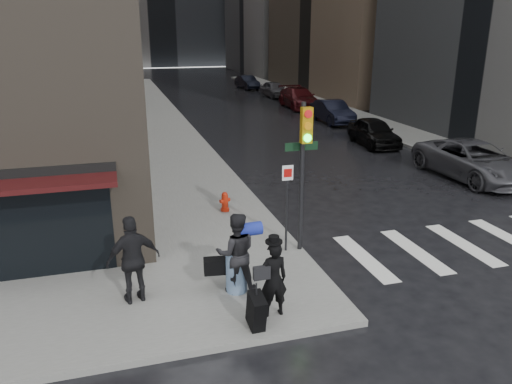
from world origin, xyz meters
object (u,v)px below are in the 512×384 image
man_jeans (236,253)px  parked_car_0 (474,160)px  parked_car_1 (374,132)px  parked_car_5 (247,82)px  man_greycoat (133,260)px  parked_car_2 (333,112)px  parked_car_3 (299,98)px  parked_car_4 (274,89)px  traffic_light (302,158)px  fire_hydrant (225,202)px  man_overcoat (270,284)px

man_jeans → parked_car_0: 13.52m
parked_car_1 → parked_car_5: size_ratio=1.04×
parked_car_5 → man_greycoat: bearing=-113.7°
parked_car_2 → parked_car_3: size_ratio=0.83×
man_jeans → parked_car_4: 35.45m
parked_car_1 → parked_car_4: 20.11m
man_greycoat → parked_car_5: size_ratio=0.50×
traffic_light → parked_car_5: bearing=77.2°
traffic_light → parked_car_5: traffic_light is taller
traffic_light → parked_car_3: 26.86m
fire_hydrant → parked_car_3: parked_car_3 is taller
parked_car_0 → parked_car_5: 33.47m
traffic_light → parked_car_4: 33.24m
man_overcoat → parked_car_0: 13.86m
parked_car_4 → parked_car_5: size_ratio=1.01×
man_overcoat → fire_hydrant: size_ratio=2.79×
fire_hydrant → parked_car_4: size_ratio=0.16×
man_greycoat → parked_car_2: bearing=-137.1°
fire_hydrant → parked_car_4: (10.98, 28.11, 0.25)m
man_greycoat → parked_car_0: 15.45m
fire_hydrant → man_overcoat: bearing=-94.6°
man_overcoat → parked_car_2: size_ratio=0.42×
man_greycoat → parked_car_4: bearing=-125.4°
man_jeans → parked_car_3: size_ratio=0.36×
man_greycoat → man_jeans: bearing=163.1°
man_greycoat → parked_car_3: man_greycoat is taller
parked_car_0 → parked_car_3: 20.08m
man_overcoat → parked_car_5: bearing=-106.5°
fire_hydrant → man_greycoat: bearing=-122.1°
traffic_light → parked_car_3: bearing=69.5°
traffic_light → parked_car_4: traffic_light is taller
man_overcoat → traffic_light: traffic_light is taller
traffic_light → parked_car_0: size_ratio=0.73×
parked_car_0 → parked_car_4: parked_car_0 is taller
parked_car_0 → parked_car_2: 13.39m
traffic_light → man_jeans: bearing=-142.7°
traffic_light → fire_hydrant: bearing=109.9°
fire_hydrant → parked_car_5: size_ratio=0.16×
parked_car_3 → parked_car_4: bearing=90.7°
traffic_light → parked_car_0: (9.57, 4.95, -2.00)m
man_greycoat → traffic_light: bearing=-174.0°
fire_hydrant → parked_car_1: parked_car_1 is taller
parked_car_0 → parked_car_3: (-0.04, 20.08, 0.01)m
parked_car_2 → parked_car_4: size_ratio=1.09×
man_overcoat → parked_car_4: man_overcoat is taller
fire_hydrant → parked_car_2: (10.62, 14.73, 0.28)m
parked_car_3 → parked_car_1: bearing=-91.5°
man_overcoat → parked_car_3: (11.34, 27.99, -0.15)m
man_overcoat → parked_car_3: man_overcoat is taller
parked_car_5 → parked_car_1: bearing=-95.8°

